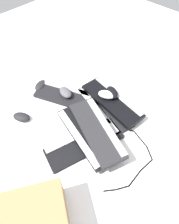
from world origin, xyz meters
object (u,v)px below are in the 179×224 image
at_px(keyboard_5, 97,130).
at_px(mouse_3, 107,95).
at_px(keyboard_0, 68,96).
at_px(keyboard_2, 104,107).
at_px(mouse_4, 112,92).
at_px(keyboard_3, 112,100).
at_px(mouse_0, 22,117).
at_px(keyboard_4, 86,134).
at_px(mouse_1, 41,85).
at_px(mouse_2, 66,92).
at_px(cardboard_box, 35,216).
at_px(keyboard_1, 84,143).

distance_m(keyboard_5, mouse_3, 0.27).
distance_m(keyboard_0, keyboard_2, 0.26).
xyz_separation_m(mouse_3, mouse_4, (-0.01, -0.04, 0.00)).
bearing_deg(keyboard_3, mouse_0, 55.35).
relative_size(keyboard_4, mouse_0, 4.21).
xyz_separation_m(keyboard_0, mouse_1, (0.21, 0.06, 0.01)).
height_order(keyboard_4, mouse_2, mouse_2).
height_order(keyboard_4, mouse_0, keyboard_4).
distance_m(keyboard_2, keyboard_5, 0.23).
bearing_deg(keyboard_4, cardboard_box, 107.90).
height_order(mouse_0, mouse_2, mouse_2).
xyz_separation_m(keyboard_3, mouse_1, (0.47, 0.22, -0.02)).
xyz_separation_m(keyboard_3, mouse_2, (0.27, 0.16, 0.01)).
bearing_deg(mouse_1, cardboard_box, 27.58).
relative_size(keyboard_3, cardboard_box, 1.71).
bearing_deg(keyboard_0, keyboard_1, 151.78).
relative_size(keyboard_5, cardboard_box, 1.74).
xyz_separation_m(keyboard_0, mouse_2, (0.01, 0.01, 0.04)).
bearing_deg(mouse_0, keyboard_2, -153.52).
height_order(keyboard_1, mouse_2, mouse_2).
height_order(keyboard_5, mouse_4, mouse_4).
xyz_separation_m(keyboard_4, mouse_3, (0.09, -0.28, 0.04)).
bearing_deg(keyboard_2, mouse_1, 19.82).
relative_size(keyboard_4, keyboard_5, 1.00).
distance_m(keyboard_4, mouse_2, 0.35).
bearing_deg(keyboard_0, keyboard_4, 155.64).
bearing_deg(mouse_1, keyboard_5, 63.08).
bearing_deg(mouse_3, mouse_4, -133.83).
distance_m(keyboard_5, mouse_2, 0.37).
distance_m(keyboard_0, cardboard_box, 0.75).
xyz_separation_m(keyboard_0, keyboard_3, (-0.26, -0.16, 0.03)).
height_order(mouse_1, mouse_2, mouse_2).
distance_m(keyboard_0, mouse_0, 0.33).
distance_m(keyboard_1, keyboard_2, 0.29).
bearing_deg(mouse_4, keyboard_4, 133.56).
bearing_deg(keyboard_5, keyboard_3, -69.64).
relative_size(keyboard_0, mouse_0, 4.21).
height_order(mouse_0, cardboard_box, cardboard_box).
relative_size(keyboard_0, mouse_2, 4.21).
bearing_deg(cardboard_box, keyboard_5, -77.79).
relative_size(mouse_2, mouse_4, 1.00).
height_order(mouse_1, mouse_3, mouse_3).
xyz_separation_m(keyboard_1, mouse_2, (0.34, -0.17, 0.04)).
bearing_deg(mouse_4, keyboard_1, 135.43).
bearing_deg(keyboard_3, cardboard_box, 105.00).
distance_m(keyboard_3, keyboard_5, 0.27).
relative_size(mouse_2, mouse_3, 1.00).
bearing_deg(mouse_0, mouse_1, -88.25).
height_order(keyboard_2, mouse_1, mouse_1).
xyz_separation_m(keyboard_2, mouse_3, (0.02, -0.05, 0.07)).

